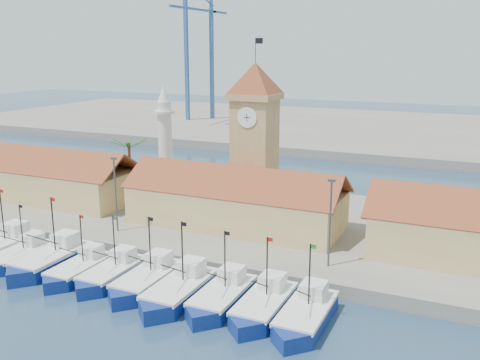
% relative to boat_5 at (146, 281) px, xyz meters
% --- Properties ---
extents(ground, '(400.00, 400.00, 0.00)m').
position_rel_boat_5_xyz_m(ground, '(1.62, -2.57, -0.78)').
color(ground, navy).
rests_on(ground, ground).
extents(quay, '(140.00, 32.00, 1.50)m').
position_rel_boat_5_xyz_m(quay, '(1.62, 21.43, -0.03)').
color(quay, gray).
rests_on(quay, ground).
extents(terminal, '(240.00, 80.00, 2.00)m').
position_rel_boat_5_xyz_m(terminal, '(1.62, 107.43, 0.22)').
color(terminal, gray).
rests_on(terminal, ground).
extents(boat_1, '(3.30, 9.04, 6.84)m').
position_rel_boat_5_xyz_m(boat_1, '(-16.42, -0.32, -0.07)').
color(boat_1, navy).
rests_on(boat_1, ground).
extents(boat_2, '(3.90, 10.69, 8.09)m').
position_rel_boat_5_xyz_m(boat_2, '(-12.24, -0.01, 0.06)').
color(boat_2, navy).
rests_on(boat_2, ground).
extents(boat_3, '(3.30, 9.03, 6.83)m').
position_rel_boat_5_xyz_m(boat_3, '(-7.95, -0.50, -0.07)').
color(boat_3, navy).
rests_on(boat_3, ground).
extents(boat_4, '(3.40, 9.32, 7.05)m').
position_rel_boat_5_xyz_m(boat_4, '(-4.22, -0.03, -0.05)').
color(boat_4, navy).
rests_on(boat_4, ground).
extents(boat_5, '(3.64, 9.96, 7.54)m').
position_rel_boat_5_xyz_m(boat_5, '(0.00, 0.00, 0.00)').
color(boat_5, navy).
rests_on(boat_5, ground).
extents(boat_6, '(3.79, 10.38, 7.86)m').
position_rel_boat_5_xyz_m(boat_6, '(4.10, -0.78, 0.03)').
color(boat_6, navy).
rests_on(boat_6, ground).
extents(boat_7, '(3.56, 9.74, 7.37)m').
position_rel_boat_5_xyz_m(boat_7, '(8.27, -0.23, -0.02)').
color(boat_7, navy).
rests_on(boat_7, ground).
extents(boat_8, '(3.56, 9.76, 7.38)m').
position_rel_boat_5_xyz_m(boat_8, '(12.37, -0.18, -0.02)').
color(boat_8, navy).
rests_on(boat_8, ground).
extents(boat_9, '(3.59, 9.84, 7.45)m').
position_rel_boat_5_xyz_m(boat_9, '(16.32, -0.42, -0.01)').
color(boat_9, navy).
rests_on(boat_9, ground).
extents(hall_left, '(31.20, 10.13, 7.61)m').
position_rel_boat_5_xyz_m(hall_left, '(-30.38, 17.43, 3.21)').
color(hall_left, '#D8BD76').
rests_on(hall_left, quay).
extents(hall_center, '(27.04, 10.13, 7.61)m').
position_rel_boat_5_xyz_m(hall_center, '(1.62, 17.43, 3.21)').
color(hall_center, '#D8BD76').
rests_on(hall_center, quay).
extents(clock_tower, '(5.80, 5.80, 22.70)m').
position_rel_boat_5_xyz_m(clock_tower, '(1.62, 23.42, 11.18)').
color(clock_tower, tan).
rests_on(clock_tower, quay).
extents(minaret, '(3.00, 3.00, 16.30)m').
position_rel_boat_5_xyz_m(minaret, '(-13.38, 25.43, 8.95)').
color(minaret, silver).
rests_on(minaret, quay).
extents(palm_tree, '(5.60, 5.03, 8.39)m').
position_rel_boat_5_xyz_m(palm_tree, '(-18.38, 23.43, 5.47)').
color(palm_tree, brown).
rests_on(palm_tree, quay).
extents(lamp_posts, '(80.70, 0.25, 9.03)m').
position_rel_boat_5_xyz_m(lamp_posts, '(2.12, 9.43, 5.70)').
color(lamp_posts, '#3F3F44').
rests_on(lamp_posts, quay).
extents(crane_blue_far, '(1.00, 32.31, 44.93)m').
position_rel_boat_5_xyz_m(crane_blue_far, '(-52.00, 98.15, 26.12)').
color(crane_blue_far, '#315997').
rests_on(crane_blue_far, terminal).
extents(crane_blue_near, '(1.00, 32.88, 39.39)m').
position_rel_boat_5_xyz_m(crane_blue_near, '(-46.81, 103.92, 23.10)').
color(crane_blue_near, '#315997').
rests_on(crane_blue_near, terminal).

